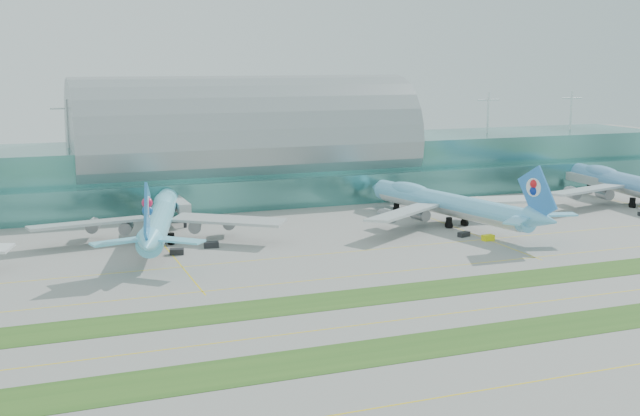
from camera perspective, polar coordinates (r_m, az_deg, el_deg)
name	(u,v)px	position (r m, az deg, el deg)	size (l,w,h in m)	color
ground	(413,295)	(170.47, 6.64, -6.13)	(700.00, 700.00, 0.00)	gray
terminal	(246,158)	(285.86, -5.28, 3.55)	(340.00, 69.10, 36.00)	#3D7A75
grass_strip_near	(486,337)	(147.45, 11.71, -8.95)	(420.00, 12.00, 0.08)	#2D591E
grass_strip_far	(409,292)	(172.16, 6.33, -5.95)	(420.00, 12.00, 0.08)	#2D591E
taxiline_a	(556,378)	(132.21, 16.45, -11.51)	(420.00, 0.35, 0.01)	yellow
taxiline_b	(446,314)	(158.76, 8.98, -7.45)	(420.00, 0.35, 0.01)	yellow
taxiline_c	(377,274)	(185.98, 4.08, -4.67)	(420.00, 0.35, 0.01)	yellow
taxiline_d	(341,252)	(205.49, 1.49, -3.18)	(420.00, 0.35, 0.01)	yellow
airliner_b	(160,217)	(221.33, -11.31, -0.64)	(66.62, 76.89, 21.44)	#6ED6F3
airliner_c	(447,202)	(242.35, 9.02, 0.40)	(67.45, 77.66, 21.56)	#70CBF8
airliner_d	(633,184)	(291.84, 21.38, 1.59)	(72.76, 83.08, 22.87)	#64A3DC
gse_c	(177,252)	(206.40, -10.15, -3.07)	(3.50, 2.21, 1.48)	black
gse_d	(211,245)	(212.46, -7.74, -2.60)	(3.83, 1.99, 1.54)	black
gse_e	(488,238)	(223.49, 11.86, -2.08)	(3.23, 1.93, 1.56)	yellow
gse_f	(464,234)	(227.14, 10.19, -1.85)	(3.52, 1.77, 1.33)	black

